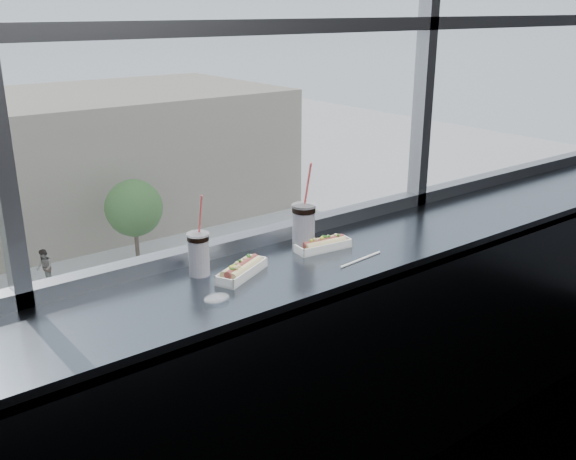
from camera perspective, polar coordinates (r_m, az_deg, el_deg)
wall_back_lower at (r=3.03m, az=-2.37°, el=-11.00°), size 6.00×0.00×6.00m
counter at (r=2.60m, az=0.98°, el=-3.50°), size 6.00×0.55×0.06m
counter_fascia at (r=2.68m, az=4.43°, el=-15.51°), size 6.00×0.04×1.04m
hotdog_tray_left at (r=2.46m, az=-4.12°, el=-3.51°), size 0.27×0.19×0.06m
hotdog_tray_right at (r=2.72m, az=3.15°, el=-1.26°), size 0.25×0.11×0.06m
soda_cup_left at (r=2.46m, az=-7.95°, el=-1.94°), size 0.09×0.09×0.32m
soda_cup_right at (r=2.68m, az=1.40°, el=0.46°), size 0.10×0.10×0.38m
loose_straw at (r=2.62m, az=6.47°, el=-2.61°), size 0.24×0.03×0.01m
wrapper at (r=2.26m, az=-6.37°, el=-6.04°), size 0.10×0.07×0.02m
car_near_e at (r=26.89m, az=3.30°, el=-7.25°), size 2.70×6.32×2.09m
car_near_d at (r=23.84m, az=-8.24°, el=-11.40°), size 2.89×5.89×1.90m
car_far_c at (r=31.34m, az=-10.87°, el=-3.37°), size 3.50×7.20×2.33m
pedestrian_c at (r=33.67m, az=-20.87°, el=-2.85°), size 0.74×0.99×2.22m
tree_right at (r=34.28m, az=-13.53°, el=1.91°), size 3.01×3.01×4.70m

